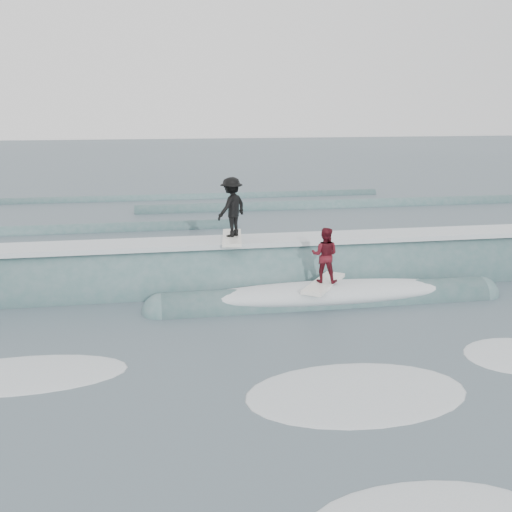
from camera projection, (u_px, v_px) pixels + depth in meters
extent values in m
plane|color=#3D4F59|center=(294.00, 366.00, 11.89)|extent=(160.00, 160.00, 0.00)
cylinder|color=#3B6263|center=(251.00, 282.00, 17.41)|extent=(21.57, 2.47, 2.47)
cylinder|color=#3B6263|center=(328.00, 303.00, 15.60)|extent=(9.00, 1.05, 1.05)
sphere|color=#3B6263|center=(162.00, 313.00, 14.88)|extent=(1.05, 1.05, 1.05)
sphere|color=#3B6263|center=(479.00, 294.00, 16.32)|extent=(1.05, 1.05, 1.05)
cube|color=silver|center=(250.00, 241.00, 17.07)|extent=(18.00, 1.30, 0.14)
ellipsoid|color=silver|center=(328.00, 293.00, 15.53)|extent=(7.60, 1.30, 0.60)
cube|color=white|center=(232.00, 238.00, 16.95)|extent=(0.80, 2.05, 0.10)
imported|color=black|center=(232.00, 207.00, 16.71)|extent=(1.26, 1.26, 1.75)
cube|color=white|center=(324.00, 283.00, 15.43)|extent=(1.62, 1.94, 0.10)
imported|color=#520F18|center=(325.00, 255.00, 15.23)|extent=(0.89, 0.81, 1.50)
ellipsoid|color=silver|center=(357.00, 393.00, 10.76)|extent=(3.57, 2.43, 0.10)
ellipsoid|color=silver|center=(20.00, 375.00, 11.47)|extent=(3.55, 2.42, 0.10)
cylinder|color=#3B6263|center=(346.00, 207.00, 30.17)|extent=(22.00, 0.80, 0.80)
cylinder|color=#3B6263|center=(192.00, 199.00, 32.71)|extent=(22.00, 0.60, 0.60)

